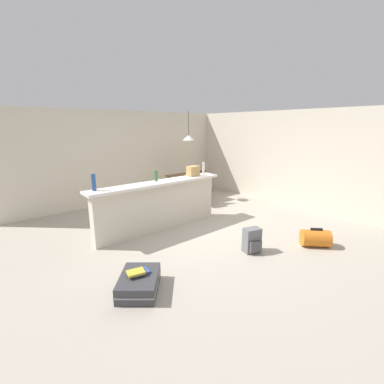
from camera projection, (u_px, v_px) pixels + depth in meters
The scene contains 16 objects.
ground_plane at pixel (200, 230), 5.66m from camera, with size 13.00×13.00×0.05m, color #ADA393.
wall_back at pixel (128, 157), 7.60m from camera, with size 6.60×0.10×2.50m, color beige.
wall_right at pixel (274, 157), 7.50m from camera, with size 0.10×6.00×2.50m, color beige.
partition_half_wall at pixel (159, 207), 5.54m from camera, with size 2.80×0.20×0.96m, color beige.
bar_countertop at pixel (159, 183), 5.42m from camera, with size 2.96×0.40×0.05m, color white.
bottle_blue at pixel (94, 182), 4.64m from camera, with size 0.07×0.07×0.29m, color #284C89.
bottle_green at pixel (156, 176), 5.45m from camera, with size 0.06×0.06×0.21m, color #2D6B38.
bottle_white at pixel (204, 168), 6.20m from camera, with size 0.06×0.06×0.28m, color silver.
grocery_bag at pixel (193, 171), 6.02m from camera, with size 0.26×0.18×0.22m, color tan.
dining_table at pixel (189, 178), 7.73m from camera, with size 1.10×0.80×0.74m.
dining_chair_near_partition at pixel (201, 186), 7.29m from camera, with size 0.47×0.47×0.93m.
pendant_lamp at pixel (189, 138), 7.52m from camera, with size 0.34×0.34×0.84m.
suitcase_flat_charcoal at pixel (139, 283), 3.51m from camera, with size 0.82×0.85×0.22m.
duffel_bag_orange at pixel (315, 238), 4.81m from camera, with size 0.55×0.55×0.34m.
backpack_grey at pixel (252, 241), 4.58m from camera, with size 0.32×0.30×0.42m.
book_stack at pixel (138, 272), 3.50m from camera, with size 0.32×0.21×0.06m.
Camera 1 is at (-3.58, -3.92, 2.09)m, focal length 25.26 mm.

